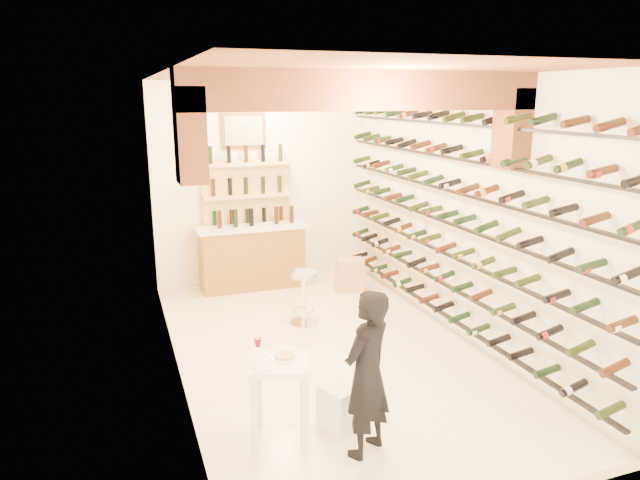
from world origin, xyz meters
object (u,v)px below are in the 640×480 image
at_px(tasting_table, 280,374).
at_px(person, 367,374).
at_px(wine_rack, 446,216).
at_px(back_counter, 252,255).
at_px(chrome_barstool, 304,294).
at_px(crate_lower, 350,282).
at_px(white_stool, 341,407).

relative_size(tasting_table, person, 0.63).
relative_size(wine_rack, back_counter, 3.35).
height_order(tasting_table, chrome_barstool, tasting_table).
xyz_separation_m(tasting_table, person, (0.63, -0.43, 0.10)).
bearing_deg(back_counter, chrome_barstool, -81.10).
distance_m(person, crate_lower, 4.28).
bearing_deg(person, white_stool, -114.13).
height_order(back_counter, crate_lower, back_counter).
distance_m(back_counter, white_stool, 4.25).
relative_size(back_counter, chrome_barstool, 2.30).
bearing_deg(crate_lower, person, -110.89).
distance_m(chrome_barstool, crate_lower, 1.59).
distance_m(wine_rack, crate_lower, 2.46).
xyz_separation_m(wine_rack, crate_lower, (-0.43, 1.96, -1.41)).
bearing_deg(crate_lower, wine_rack, -77.51).
relative_size(tasting_table, white_stool, 2.22).
xyz_separation_m(wine_rack, person, (-1.95, -2.00, -0.82)).
height_order(back_counter, person, person).
distance_m(white_stool, crate_lower, 3.88).
bearing_deg(white_stool, wine_rack, 38.36).
height_order(person, chrome_barstool, person).
height_order(wine_rack, back_counter, wine_rack).
bearing_deg(wine_rack, crate_lower, 102.49).
height_order(back_counter, tasting_table, back_counter).
bearing_deg(crate_lower, back_counter, 153.84).
height_order(chrome_barstool, crate_lower, chrome_barstool).
bearing_deg(tasting_table, crate_lower, 78.06).
bearing_deg(wine_rack, tasting_table, -148.72).
bearing_deg(crate_lower, white_stool, -113.86).
distance_m(back_counter, crate_lower, 1.61).
bearing_deg(person, crate_lower, -142.93).
xyz_separation_m(back_counter, white_stool, (-0.17, -4.23, -0.32)).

